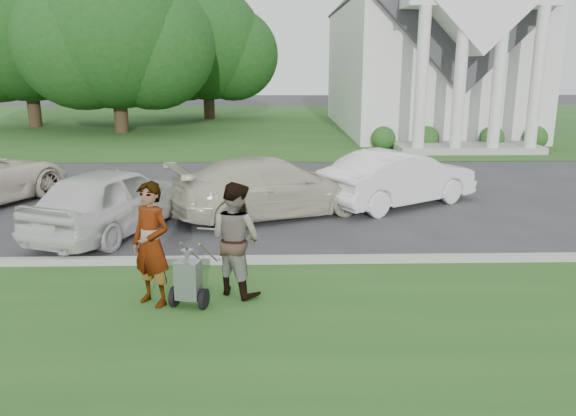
{
  "coord_description": "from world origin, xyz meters",
  "views": [
    {
      "loc": [
        0.53,
        -9.71,
        3.77
      ],
      "look_at": [
        0.77,
        0.0,
        1.26
      ],
      "focal_mm": 35.0,
      "sensor_mm": 36.0,
      "label": 1
    }
  ],
  "objects_px": {
    "tree_far": "(25,29)",
    "car_b": "(113,199)",
    "person_right": "(236,239)",
    "parking_meter_near": "(155,232)",
    "car_c": "(272,187)",
    "tree_left": "(115,37)",
    "tree_back": "(207,49)",
    "person_left": "(151,245)",
    "car_d": "(399,178)",
    "striping_cart": "(189,281)",
    "church": "(425,23)"
  },
  "relations": [
    {
      "from": "striping_cart",
      "to": "person_left",
      "type": "bearing_deg",
      "value": 179.93
    },
    {
      "from": "tree_back",
      "to": "person_right",
      "type": "relative_size",
      "value": 5.04
    },
    {
      "from": "tree_back",
      "to": "parking_meter_near",
      "type": "bearing_deg",
      "value": -85.45
    },
    {
      "from": "person_left",
      "to": "car_b",
      "type": "distance_m",
      "value": 4.4
    },
    {
      "from": "car_b",
      "to": "car_c",
      "type": "bearing_deg",
      "value": -137.57
    },
    {
      "from": "church",
      "to": "parking_meter_near",
      "type": "xyz_separation_m",
      "value": [
        -10.63,
        -23.12,
        -5.1
      ]
    },
    {
      "from": "person_left",
      "to": "person_right",
      "type": "relative_size",
      "value": 1.05
    },
    {
      "from": "tree_far",
      "to": "car_b",
      "type": "xyz_separation_m",
      "value": [
        10.87,
        -22.23,
        -4.92
      ]
    },
    {
      "from": "person_right",
      "to": "car_d",
      "type": "height_order",
      "value": "person_right"
    },
    {
      "from": "tree_back",
      "to": "car_c",
      "type": "xyz_separation_m",
      "value": [
        4.49,
        -25.85,
        -3.99
      ]
    },
    {
      "from": "tree_back",
      "to": "car_d",
      "type": "distance_m",
      "value": 26.37
    },
    {
      "from": "tree_far",
      "to": "person_right",
      "type": "bearing_deg",
      "value": -61.75
    },
    {
      "from": "person_right",
      "to": "car_b",
      "type": "distance_m",
      "value": 4.74
    },
    {
      "from": "tree_left",
      "to": "tree_back",
      "type": "distance_m",
      "value": 8.95
    },
    {
      "from": "person_right",
      "to": "parking_meter_near",
      "type": "distance_m",
      "value": 1.75
    },
    {
      "from": "tree_left",
      "to": "striping_cart",
      "type": "relative_size",
      "value": 8.9
    },
    {
      "from": "striping_cart",
      "to": "car_b",
      "type": "distance_m",
      "value": 4.78
    },
    {
      "from": "car_c",
      "to": "tree_far",
      "type": "bearing_deg",
      "value": 11.69
    },
    {
      "from": "tree_far",
      "to": "car_b",
      "type": "relative_size",
      "value": 2.57
    },
    {
      "from": "car_b",
      "to": "person_left",
      "type": "bearing_deg",
      "value": 134.72
    },
    {
      "from": "car_d",
      "to": "tree_left",
      "type": "bearing_deg",
      "value": 3.29
    },
    {
      "from": "tree_far",
      "to": "car_c",
      "type": "xyz_separation_m",
      "value": [
        14.49,
        -20.85,
        -4.95
      ]
    },
    {
      "from": "car_d",
      "to": "person_left",
      "type": "bearing_deg",
      "value": 108.34
    },
    {
      "from": "tree_far",
      "to": "car_b",
      "type": "bearing_deg",
      "value": -63.93
    },
    {
      "from": "tree_back",
      "to": "car_c",
      "type": "height_order",
      "value": "tree_back"
    },
    {
      "from": "person_left",
      "to": "person_right",
      "type": "xyz_separation_m",
      "value": [
        1.3,
        0.4,
        -0.04
      ]
    },
    {
      "from": "striping_cart",
      "to": "parking_meter_near",
      "type": "xyz_separation_m",
      "value": [
        -0.79,
        1.41,
        0.39
      ]
    },
    {
      "from": "tree_back",
      "to": "person_left",
      "type": "relative_size",
      "value": 4.82
    },
    {
      "from": "tree_far",
      "to": "tree_back",
      "type": "relative_size",
      "value": 1.21
    },
    {
      "from": "tree_back",
      "to": "car_c",
      "type": "relative_size",
      "value": 1.88
    },
    {
      "from": "striping_cart",
      "to": "person_left",
      "type": "height_order",
      "value": "person_left"
    },
    {
      "from": "tree_far",
      "to": "car_d",
      "type": "height_order",
      "value": "tree_far"
    },
    {
      "from": "tree_left",
      "to": "parking_meter_near",
      "type": "xyz_separation_m",
      "value": [
        6.39,
        -21.99,
        -4.28
      ]
    },
    {
      "from": "car_d",
      "to": "parking_meter_near",
      "type": "bearing_deg",
      "value": 100.94
    },
    {
      "from": "striping_cart",
      "to": "car_c",
      "type": "bearing_deg",
      "value": 89.82
    },
    {
      "from": "car_b",
      "to": "car_d",
      "type": "height_order",
      "value": "car_b"
    },
    {
      "from": "tree_left",
      "to": "striping_cart",
      "type": "bearing_deg",
      "value": -72.95
    },
    {
      "from": "car_b",
      "to": "car_d",
      "type": "xyz_separation_m",
      "value": [
        7.05,
        2.39,
        -0.02
      ]
    },
    {
      "from": "parking_meter_near",
      "to": "tree_far",
      "type": "bearing_deg",
      "value": 116.37
    },
    {
      "from": "tree_back",
      "to": "person_right",
      "type": "distance_m",
      "value": 31.34
    },
    {
      "from": "church",
      "to": "person_right",
      "type": "height_order",
      "value": "church"
    },
    {
      "from": "tree_back",
      "to": "striping_cart",
      "type": "relative_size",
      "value": 8.05
    },
    {
      "from": "church",
      "to": "tree_left",
      "type": "relative_size",
      "value": 2.27
    },
    {
      "from": "person_right",
      "to": "person_left",
      "type": "bearing_deg",
      "value": 54.68
    },
    {
      "from": "tree_left",
      "to": "tree_far",
      "type": "bearing_deg",
      "value": 153.44
    },
    {
      "from": "striping_cart",
      "to": "person_left",
      "type": "xyz_separation_m",
      "value": [
        -0.58,
        0.14,
        0.55
      ]
    },
    {
      "from": "tree_left",
      "to": "tree_back",
      "type": "bearing_deg",
      "value": 63.43
    },
    {
      "from": "church",
      "to": "car_d",
      "type": "bearing_deg",
      "value": -105.82
    },
    {
      "from": "tree_back",
      "to": "person_right",
      "type": "xyz_separation_m",
      "value": [
        3.89,
        -30.87,
        -3.77
      ]
    },
    {
      "from": "car_d",
      "to": "church",
      "type": "bearing_deg",
      "value": -47.83
    }
  ]
}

